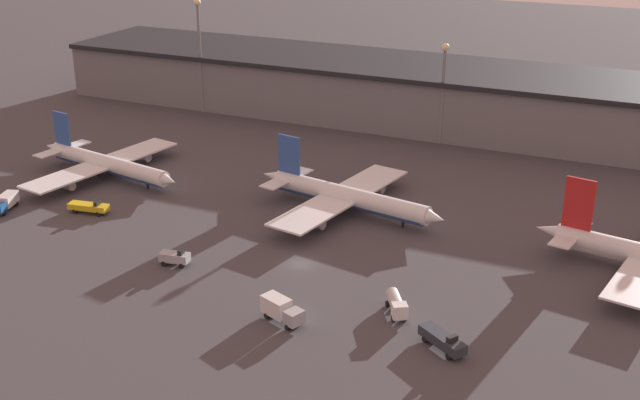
{
  "coord_description": "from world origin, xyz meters",
  "views": [
    {
      "loc": [
        50.82,
        -104.56,
        58.96
      ],
      "look_at": [
        -2.38,
        12.87,
        6.0
      ],
      "focal_mm": 45.0,
      "sensor_mm": 36.0,
      "label": 1
    }
  ],
  "objects": [
    {
      "name": "service_vehicle_3",
      "position": [
        -60.17,
        -2.59,
        1.61
      ],
      "size": [
        4.29,
        7.53,
        2.78
      ],
      "rotation": [
        0.0,
        0.0,
        -1.28
      ],
      "color": "#195199",
      "rests_on": "ground"
    },
    {
      "name": "ground",
      "position": [
        0.0,
        0.0,
        0.0
      ],
      "size": [
        600.0,
        600.0,
        0.0
      ],
      "primitive_type": "plane",
      "color": "#423F44"
    },
    {
      "name": "service_vehicle_0",
      "position": [
        19.36,
        -8.59,
        1.62
      ],
      "size": [
        4.99,
        6.43,
        2.81
      ],
      "rotation": [
        0.0,
        0.0,
        -1.03
      ],
      "color": "white",
      "rests_on": "ground"
    },
    {
      "name": "service_vehicle_4",
      "position": [
        28.0,
        -14.73,
        1.4
      ],
      "size": [
        7.53,
        6.02,
        2.95
      ],
      "rotation": [
        0.0,
        0.0,
        -0.58
      ],
      "color": "#282D38",
      "rests_on": "ground"
    },
    {
      "name": "lamp_post_0",
      "position": [
        -62.07,
        69.64,
        18.27
      ],
      "size": [
        1.8,
        1.8,
        29.35
      ],
      "color": "slate",
      "rests_on": "ground"
    },
    {
      "name": "service_vehicle_5",
      "position": [
        5.18,
        -17.14,
        1.87
      ],
      "size": [
        7.28,
        4.77,
        3.34
      ],
      "rotation": [
        0.0,
        0.0,
        -0.37
      ],
      "color": "#9EA3A8",
      "rests_on": "ground"
    },
    {
      "name": "lamp_post_1",
      "position": [
        2.7,
        69.64,
        15.06
      ],
      "size": [
        1.8,
        1.8,
        23.47
      ],
      "color": "slate",
      "rests_on": "ground"
    },
    {
      "name": "airplane_0",
      "position": [
        -54.05,
        19.42,
        2.93
      ],
      "size": [
        38.83,
        37.4,
        11.84
      ],
      "rotation": [
        0.0,
        0.0,
        -0.18
      ],
      "color": "white",
      "rests_on": "ground"
    },
    {
      "name": "service_vehicle_2",
      "position": [
        -18.29,
        -8.71,
        1.38
      ],
      "size": [
        5.09,
        2.8,
        2.93
      ],
      "rotation": [
        0.0,
        0.0,
        0.15
      ],
      "color": "#9EA3A8",
      "rests_on": "ground"
    },
    {
      "name": "terminal_building",
      "position": [
        0.0,
        84.39,
        7.34
      ],
      "size": [
        208.31,
        31.57,
        14.6
      ],
      "color": "slate",
      "rests_on": "ground"
    },
    {
      "name": "service_vehicle_1",
      "position": [
        -44.95,
        2.64,
        1.23
      ],
      "size": [
        7.92,
        3.42,
        2.6
      ],
      "rotation": [
        0.0,
        0.0,
        0.15
      ],
      "color": "gold",
      "rests_on": "ground"
    },
    {
      "name": "airplane_1",
      "position": [
        -1.48,
        22.77,
        3.14
      ],
      "size": [
        39.61,
        37.53,
        12.56
      ],
      "rotation": [
        0.0,
        0.0,
        -0.18
      ],
      "color": "white",
      "rests_on": "ground"
    }
  ]
}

